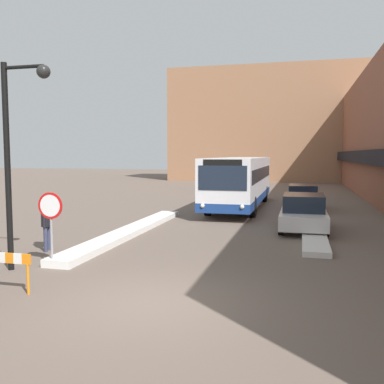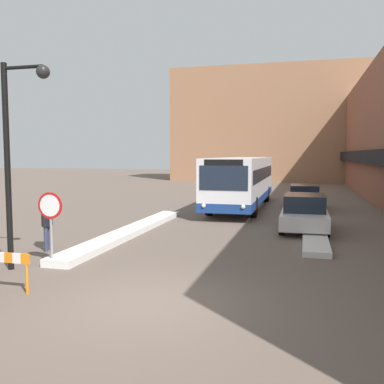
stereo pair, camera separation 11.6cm
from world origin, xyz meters
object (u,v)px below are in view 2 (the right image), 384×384
object	(u,v)px
stop_sign	(50,213)
pedestrian	(47,220)
construction_barricade	(9,264)
parked_car_front	(304,213)
city_bus	(242,180)
street_lamp	(16,141)
parked_car_back	(305,197)

from	to	relation	value
stop_sign	pedestrian	size ratio (longest dim) A/B	1.26
construction_barricade	pedestrian	bearing A→B (deg)	112.34
parked_car_front	pedestrian	size ratio (longest dim) A/B	2.47
city_bus	stop_sign	xyz separation A→B (m)	(-3.34, -14.97, -0.11)
city_bus	pedestrian	size ratio (longest dim) A/B	7.24
construction_barricade	parked_car_front	bearing A→B (deg)	57.11
parked_car_front	stop_sign	world-z (taller)	stop_sign
pedestrian	construction_barricade	size ratio (longest dim) A/B	1.55
city_bus	street_lamp	world-z (taller)	street_lamp
pedestrian	construction_barricade	xyz separation A→B (m)	(1.67, -4.06, -0.35)
street_lamp	construction_barricade	world-z (taller)	street_lamp
parked_car_back	stop_sign	bearing A→B (deg)	-114.68
parked_car_back	pedestrian	world-z (taller)	pedestrian
parked_car_back	construction_barricade	world-z (taller)	parked_car_back
street_lamp	city_bus	bearing A→B (deg)	75.69
parked_car_front	pedestrian	xyz separation A→B (m)	(-8.30, -6.19, 0.27)
city_bus	parked_car_front	xyz separation A→B (m)	(3.67, -7.00, -0.91)
stop_sign	street_lamp	xyz separation A→B (m)	(-0.62, -0.55, 2.02)
street_lamp	construction_barricade	xyz separation A→B (m)	(1.00, -1.74, -2.90)
parked_car_back	stop_sign	distance (m)	16.80
pedestrian	construction_barricade	world-z (taller)	pedestrian
city_bus	stop_sign	world-z (taller)	city_bus
city_bus	pedestrian	xyz separation A→B (m)	(-4.63, -13.20, -0.64)
city_bus	stop_sign	size ratio (longest dim) A/B	5.74
city_bus	pedestrian	world-z (taller)	city_bus
city_bus	construction_barricade	distance (m)	17.54
parked_car_front	stop_sign	bearing A→B (deg)	-131.34
pedestrian	parked_car_front	bearing A→B (deg)	114.24
parked_car_front	street_lamp	size ratio (longest dim) A/B	0.74
stop_sign	pedestrian	distance (m)	2.26
city_bus	street_lamp	size ratio (longest dim) A/B	2.17
construction_barricade	stop_sign	bearing A→B (deg)	99.29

